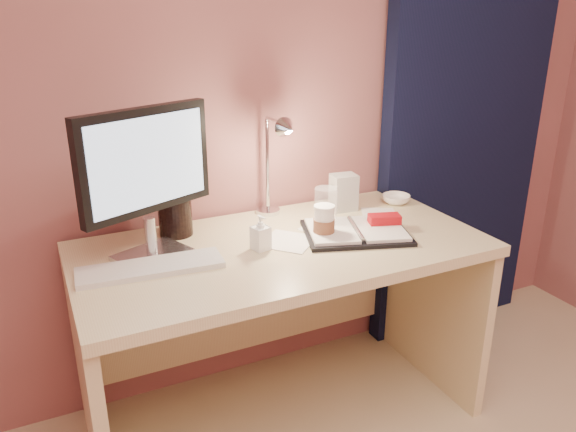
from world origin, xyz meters
name	(u,v)px	position (x,y,z in m)	size (l,w,h in m)	color
room	(451,95)	(0.95, 1.69, 1.14)	(3.50, 3.50, 3.50)	#C6B28E
desk	(274,293)	(0.00, 1.45, 0.50)	(1.40, 0.70, 0.73)	beige
monitor	(145,171)	(-0.43, 1.46, 1.02)	(0.44, 0.24, 0.49)	silver
keyboard	(151,268)	(-0.45, 1.37, 0.74)	(0.44, 0.13, 0.02)	silver
planner	(358,230)	(0.28, 1.34, 0.74)	(0.43, 0.37, 0.06)	black
paper_a	(322,228)	(0.19, 1.45, 0.73)	(0.13, 0.13, 0.00)	white
paper_b	(379,214)	(0.47, 1.48, 0.73)	(0.13, 0.13, 0.00)	white
paper_c	(288,241)	(0.03, 1.39, 0.73)	(0.17, 0.17, 0.00)	white
coffee_cup	(324,223)	(0.15, 1.36, 0.79)	(0.08, 0.08, 0.12)	white
clear_cup	(326,208)	(0.21, 1.46, 0.80)	(0.08, 0.08, 0.15)	white
bowl	(396,199)	(0.60, 1.56, 0.75)	(0.11, 0.11, 0.04)	white
lotion_bottle	(261,233)	(-0.08, 1.37, 0.79)	(0.05, 0.06, 0.12)	white
dark_jar	(175,212)	(-0.31, 1.62, 0.81)	(0.12, 0.12, 0.17)	black
product_box	(344,192)	(0.37, 1.59, 0.80)	(0.10, 0.08, 0.15)	silver
desk_lamp	(277,157)	(0.07, 1.58, 0.98)	(0.09, 0.25, 0.40)	silver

